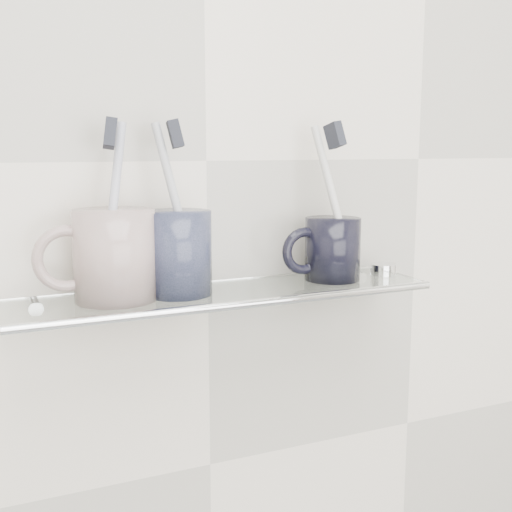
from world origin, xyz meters
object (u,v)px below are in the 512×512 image
mug_left (115,255)px  mug_center (178,253)px  shelf_glass (226,294)px  mug_right (333,249)px

mug_left → mug_center: 0.07m
mug_center → shelf_glass: bearing=-8.7°
shelf_glass → mug_right: 0.15m
shelf_glass → mug_center: size_ratio=5.22×
shelf_glass → mug_left: 0.14m
mug_left → mug_right: 0.28m
shelf_glass → mug_center: mug_center is taller
shelf_glass → mug_left: size_ratio=4.99×
mug_right → shelf_glass: bearing=-166.6°
shelf_glass → mug_right: mug_right is taller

